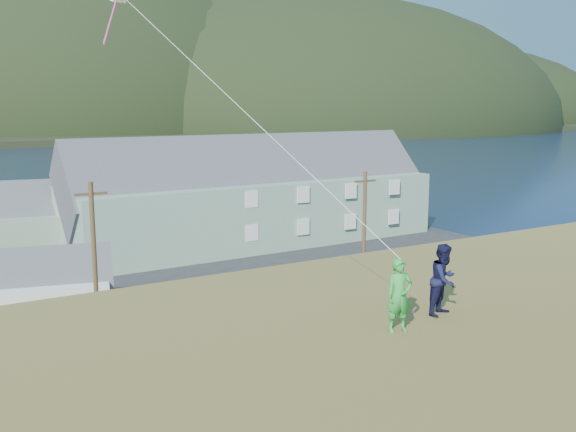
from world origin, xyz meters
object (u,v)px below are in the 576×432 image
Objects in this scene: lodge at (256,194)px; kite_flyer_navy at (444,279)px; shed_white at (52,289)px; shed_palegreen_far at (26,221)px; kite_flyer_green at (399,296)px.

lodge is 18.62× the size of kite_flyer_navy.
shed_white is (-20.28, -13.42, -2.49)m from lodge.
shed_palegreen_far is at bearing 161.98° from lodge.
shed_palegreen_far is 45.19m from kite_flyer_navy.
shed_white is 0.63× the size of shed_palegreen_far.
shed_palegreen_far is 45.48m from kite_flyer_green.
kite_flyer_green is (1.64, -45.15, 5.18)m from shed_palegreen_far.
lodge reaches higher than shed_white.
kite_flyer_green is at bearing -114.86° from lodge.
lodge is at bearing -6.67° from shed_palegreen_far.
shed_palegreen_far is (-18.71, 5.53, -1.68)m from lodge.
shed_white is 26.96m from kite_flyer_navy.
shed_white is 4.34× the size of kite_flyer_green.
lodge reaches higher than shed_palegreen_far.
lodge is at bearing 81.15° from kite_flyer_green.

